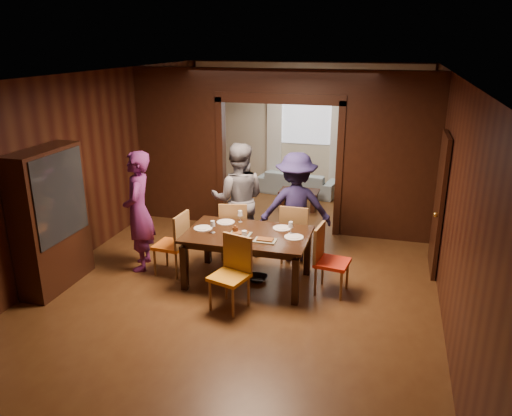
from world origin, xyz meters
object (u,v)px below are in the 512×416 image
(person_purple, at_px, (138,211))
(sofa, at_px, (298,182))
(person_navy, at_px, (296,207))
(dining_table, at_px, (248,258))
(chair_left, at_px, (171,243))
(chair_right, at_px, (332,260))
(chair_far_r, at_px, (296,232))
(hutch, at_px, (51,220))
(chair_near, at_px, (229,275))
(person_grey, at_px, (238,199))
(chair_far_l, at_px, (234,229))
(coffee_table, at_px, (299,200))

(person_purple, height_order, sofa, person_purple)
(person_navy, distance_m, dining_table, 1.21)
(person_navy, bearing_deg, chair_left, 17.18)
(chair_right, bearing_deg, chair_far_r, 45.27)
(dining_table, bearing_deg, chair_right, 0.01)
(person_navy, height_order, chair_left, person_navy)
(person_navy, distance_m, chair_far_r, 0.40)
(dining_table, bearing_deg, hutch, -162.63)
(person_navy, height_order, chair_near, person_navy)
(chair_near, bearing_deg, sofa, 107.91)
(person_grey, relative_size, chair_right, 1.90)
(chair_left, relative_size, hutch, 0.48)
(person_grey, distance_m, chair_near, 1.88)
(chair_far_l, bearing_deg, chair_near, 92.10)
(sofa, bearing_deg, chair_right, 115.97)
(person_purple, height_order, hutch, hutch)
(person_navy, xyz_separation_m, chair_near, (-0.52, -1.78, -0.39))
(person_grey, relative_size, chair_far_l, 1.90)
(chair_right, bearing_deg, coffee_table, 25.58)
(chair_near, bearing_deg, chair_far_l, 122.18)
(person_purple, bearing_deg, person_navy, 94.15)
(chair_left, xyz_separation_m, chair_near, (1.18, -0.77, 0.00))
(chair_left, bearing_deg, person_purple, -92.76)
(chair_near, xyz_separation_m, hutch, (-2.59, -0.02, 0.52))
(coffee_table, relative_size, chair_far_r, 0.82)
(person_grey, height_order, chair_far_l, person_grey)
(person_purple, relative_size, chair_far_l, 1.89)
(person_navy, bearing_deg, chair_near, 60.12)
(chair_far_l, height_order, chair_far_r, same)
(person_grey, xyz_separation_m, hutch, (-2.16, -1.80, 0.08))
(hutch, bearing_deg, sofa, 65.15)
(person_purple, height_order, chair_right, person_purple)
(person_navy, bearing_deg, person_purple, 9.38)
(person_purple, height_order, person_grey, person_grey)
(person_navy, bearing_deg, chair_far_l, -1.33)
(dining_table, relative_size, chair_left, 1.80)
(person_grey, bearing_deg, chair_near, 91.12)
(person_purple, bearing_deg, person_grey, 107.56)
(chair_far_l, bearing_deg, person_grey, -105.79)
(hutch, bearing_deg, person_grey, 39.77)
(person_grey, xyz_separation_m, person_navy, (0.94, 0.00, -0.05))
(chair_left, height_order, chair_near, same)
(person_purple, relative_size, coffee_table, 2.30)
(person_navy, relative_size, hutch, 0.87)
(coffee_table, bearing_deg, chair_left, -110.36)
(person_navy, height_order, chair_far_l, person_navy)
(coffee_table, xyz_separation_m, chair_left, (-1.29, -3.49, 0.28))
(person_grey, bearing_deg, dining_table, 101.92)
(chair_left, bearing_deg, chair_far_r, 122.54)
(person_purple, distance_m, sofa, 4.81)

